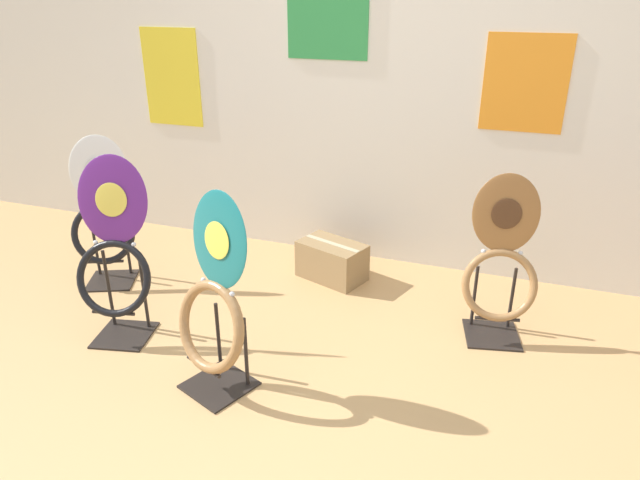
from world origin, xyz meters
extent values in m
plane|color=tan|center=(0.00, 0.00, 0.00)|extent=(14.00, 14.00, 0.00)
cube|color=silver|center=(0.00, 2.02, 1.30)|extent=(8.00, 0.06, 2.60)
cube|color=#2D8E47|center=(-0.32, 1.98, 1.54)|extent=(0.52, 0.01, 0.47)
cube|color=orange|center=(0.86, 1.98, 1.22)|extent=(0.46, 0.01, 0.54)
cube|color=yellow|center=(-1.46, 1.98, 1.14)|extent=(0.44, 0.01, 0.66)
cube|color=black|center=(-0.98, 0.58, 0.01)|extent=(0.34, 0.34, 0.01)
cylinder|color=black|center=(-1.09, 0.65, 0.23)|extent=(0.02, 0.02, 0.45)
cylinder|color=black|center=(-0.90, 0.69, 0.23)|extent=(0.02, 0.02, 0.45)
cylinder|color=black|center=(-0.96, 0.51, 0.19)|extent=(0.22, 0.07, 0.02)
torus|color=black|center=(-0.97, 0.56, 0.36)|extent=(0.43, 0.27, 0.38)
ellipsoid|color=#60237F|center=(-1.00, 0.67, 0.74)|extent=(0.38, 0.19, 0.44)
ellipsoid|color=#E5CC4C|center=(-0.99, 0.66, 0.75)|extent=(0.17, 0.08, 0.17)
sphere|color=silver|center=(-1.08, 0.60, 0.52)|extent=(0.02, 0.02, 0.02)
sphere|color=silver|center=(-0.89, 0.65, 0.52)|extent=(0.02, 0.02, 0.02)
cube|color=black|center=(-0.29, 0.38, 0.01)|extent=(0.36, 0.36, 0.01)
cylinder|color=black|center=(-0.35, 0.50, 0.19)|extent=(0.02, 0.02, 0.36)
cylinder|color=black|center=(-0.17, 0.43, 0.19)|extent=(0.02, 0.02, 0.36)
cylinder|color=black|center=(-0.32, 0.31, 0.15)|extent=(0.21, 0.10, 0.02)
torus|color=#9E7042|center=(-0.30, 0.36, 0.33)|extent=(0.45, 0.31, 0.41)
ellipsoid|color=#197075|center=(-0.27, 0.44, 0.73)|extent=(0.36, 0.20, 0.43)
ellipsoid|color=#EADB4C|center=(-0.27, 0.43, 0.73)|extent=(0.16, 0.08, 0.16)
sphere|color=silver|center=(-0.37, 0.45, 0.51)|extent=(0.02, 0.02, 0.02)
sphere|color=silver|center=(-0.19, 0.38, 0.51)|extent=(0.02, 0.02, 0.02)
cube|color=black|center=(-1.45, 1.08, 0.01)|extent=(0.37, 0.37, 0.01)
cylinder|color=black|center=(-1.57, 1.12, 0.22)|extent=(0.02, 0.02, 0.42)
cylinder|color=black|center=(-1.39, 1.20, 0.22)|extent=(0.02, 0.02, 0.42)
cylinder|color=black|center=(-1.42, 1.00, 0.18)|extent=(0.21, 0.11, 0.02)
torus|color=black|center=(-1.44, 1.06, 0.34)|extent=(0.42, 0.31, 0.37)
ellipsoid|color=white|center=(-1.48, 1.15, 0.71)|extent=(0.36, 0.23, 0.42)
ellipsoid|color=silver|center=(-1.47, 1.13, 0.71)|extent=(0.16, 0.10, 0.16)
sphere|color=silver|center=(-1.55, 1.07, 0.50)|extent=(0.02, 0.02, 0.02)
sphere|color=silver|center=(-1.38, 1.15, 0.50)|extent=(0.02, 0.02, 0.02)
cube|color=black|center=(0.87, 1.25, 0.01)|extent=(0.33, 0.33, 0.01)
cylinder|color=black|center=(0.76, 1.32, 0.19)|extent=(0.02, 0.02, 0.35)
cylinder|color=black|center=(0.95, 1.36, 0.19)|extent=(0.02, 0.02, 0.35)
cylinder|color=black|center=(0.89, 1.18, 0.15)|extent=(0.22, 0.07, 0.02)
torus|color=#9E7042|center=(0.88, 1.23, 0.32)|extent=(0.41, 0.23, 0.37)
ellipsoid|color=#936033|center=(0.86, 1.31, 0.68)|extent=(0.34, 0.15, 0.40)
ellipsoid|color=#4C2D19|center=(0.86, 1.29, 0.68)|extent=(0.15, 0.06, 0.15)
sphere|color=silver|center=(0.78, 1.26, 0.48)|extent=(0.02, 0.02, 0.02)
sphere|color=silver|center=(0.96, 1.30, 0.48)|extent=(0.02, 0.02, 0.02)
cube|color=#93754C|center=(-0.15, 1.60, 0.12)|extent=(0.47, 0.37, 0.24)
cube|color=#B7AD89|center=(-0.15, 1.60, 0.24)|extent=(0.39, 0.17, 0.00)
camera|label=1|loc=(0.88, -1.49, 1.70)|focal=32.00mm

